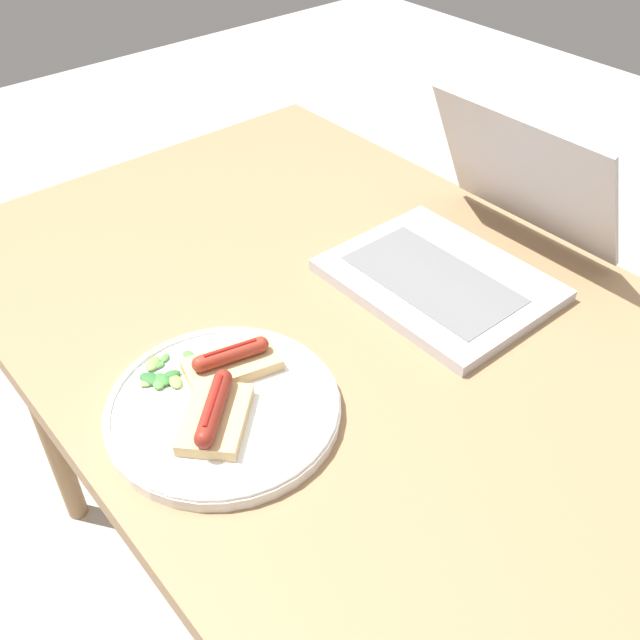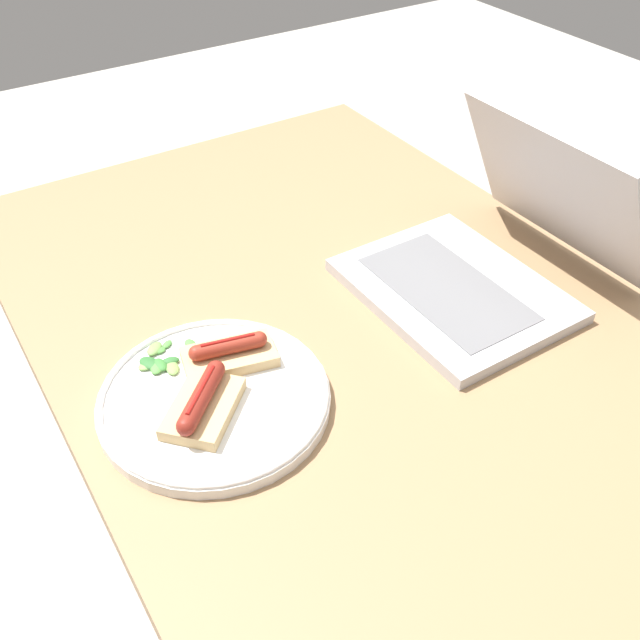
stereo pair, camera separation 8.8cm
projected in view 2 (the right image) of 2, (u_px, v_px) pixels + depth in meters
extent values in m
plane|color=#B7B2A8|center=(331.00, 581.00, 1.47)|extent=(6.00, 6.00, 0.00)
cube|color=#93704C|center=(336.00, 315.00, 1.01)|extent=(1.13, 0.79, 0.04)
cylinder|color=#93704C|center=(331.00, 279.00, 1.69)|extent=(0.04, 0.04, 0.70)
cylinder|color=#93704C|center=(70.00, 380.00, 1.43)|extent=(0.04, 0.04, 0.70)
cube|color=#B7B7BC|center=(453.00, 290.00, 1.01)|extent=(0.30, 0.24, 0.02)
cube|color=slate|center=(447.00, 288.00, 1.00)|extent=(0.25, 0.13, 0.00)
cube|color=#B7B7BC|center=(554.00, 189.00, 1.01)|extent=(0.30, 0.11, 0.21)
cube|color=#192347|center=(552.00, 188.00, 1.01)|extent=(0.27, 0.09, 0.18)
cylinder|color=white|center=(215.00, 400.00, 0.85)|extent=(0.28, 0.28, 0.02)
torus|color=white|center=(214.00, 394.00, 0.84)|extent=(0.27, 0.27, 0.01)
cube|color=tan|center=(229.00, 357.00, 0.89)|extent=(0.09, 0.13, 0.02)
cylinder|color=maroon|center=(228.00, 346.00, 0.87)|extent=(0.04, 0.08, 0.02)
sphere|color=maroon|center=(197.00, 353.00, 0.86)|extent=(0.02, 0.02, 0.02)
sphere|color=maroon|center=(259.00, 339.00, 0.88)|extent=(0.02, 0.02, 0.02)
cylinder|color=red|center=(228.00, 340.00, 0.87)|extent=(0.02, 0.07, 0.01)
cube|color=tan|center=(203.00, 408.00, 0.82)|extent=(0.12, 0.12, 0.02)
cylinder|color=maroon|center=(202.00, 397.00, 0.81)|extent=(0.08, 0.08, 0.02)
sphere|color=maroon|center=(186.00, 426.00, 0.77)|extent=(0.02, 0.02, 0.02)
sphere|color=maroon|center=(216.00, 369.00, 0.84)|extent=(0.02, 0.02, 0.02)
cylinder|color=red|center=(200.00, 390.00, 0.80)|extent=(0.06, 0.06, 0.01)
ellipsoid|color=#4C8E3D|center=(157.00, 366.00, 0.88)|extent=(0.03, 0.03, 0.01)
ellipsoid|color=#4C8E3D|center=(191.00, 345.00, 0.91)|extent=(0.02, 0.02, 0.01)
ellipsoid|color=#4C8E3D|center=(156.00, 351.00, 0.90)|extent=(0.02, 0.03, 0.01)
ellipsoid|color=#709E4C|center=(172.00, 368.00, 0.88)|extent=(0.03, 0.02, 0.01)
ellipsoid|color=#2D662D|center=(150.00, 363.00, 0.88)|extent=(0.04, 0.03, 0.01)
ellipsoid|color=#709E4C|center=(155.00, 349.00, 0.90)|extent=(0.03, 0.03, 0.01)
ellipsoid|color=#2D662D|center=(171.00, 362.00, 0.89)|extent=(0.02, 0.02, 0.01)
ellipsoid|color=#4C8E3D|center=(167.00, 344.00, 0.91)|extent=(0.02, 0.02, 0.00)
ellipsoid|color=#709E4C|center=(149.00, 365.00, 0.88)|extent=(0.02, 0.03, 0.01)
ellipsoid|color=#387A33|center=(161.00, 366.00, 0.88)|extent=(0.03, 0.02, 0.01)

